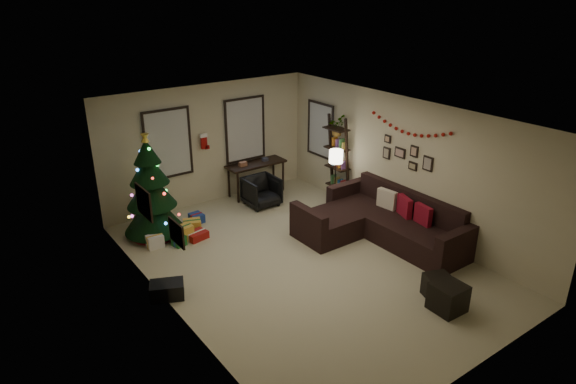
# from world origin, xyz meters

# --- Properties ---
(floor) EXTENTS (7.00, 7.00, 0.00)m
(floor) POSITION_xyz_m (0.00, 0.00, 0.00)
(floor) COLOR #B6AD89
(floor) RESTS_ON ground
(ceiling) EXTENTS (7.00, 7.00, 0.00)m
(ceiling) POSITION_xyz_m (0.00, 0.00, 2.70)
(ceiling) COLOR white
(ceiling) RESTS_ON floor
(wall_back) EXTENTS (5.00, 0.00, 5.00)m
(wall_back) POSITION_xyz_m (0.00, 3.50, 1.35)
(wall_back) COLOR beige
(wall_back) RESTS_ON floor
(wall_front) EXTENTS (5.00, 0.00, 5.00)m
(wall_front) POSITION_xyz_m (0.00, -3.50, 1.35)
(wall_front) COLOR beige
(wall_front) RESTS_ON floor
(wall_left) EXTENTS (0.00, 7.00, 7.00)m
(wall_left) POSITION_xyz_m (-2.50, 0.00, 1.35)
(wall_left) COLOR beige
(wall_left) RESTS_ON floor
(wall_right) EXTENTS (0.00, 7.00, 7.00)m
(wall_right) POSITION_xyz_m (2.50, 0.00, 1.35)
(wall_right) COLOR beige
(wall_right) RESTS_ON floor
(window_back_left) EXTENTS (1.05, 0.06, 1.50)m
(window_back_left) POSITION_xyz_m (-0.95, 3.47, 1.55)
(window_back_left) COLOR #728CB2
(window_back_left) RESTS_ON wall_back
(window_back_right) EXTENTS (1.05, 0.06, 1.50)m
(window_back_right) POSITION_xyz_m (0.95, 3.47, 1.55)
(window_back_right) COLOR #728CB2
(window_back_right) RESTS_ON wall_back
(window_right_wall) EXTENTS (0.06, 0.90, 1.30)m
(window_right_wall) POSITION_xyz_m (2.47, 2.55, 1.50)
(window_right_wall) COLOR #728CB2
(window_right_wall) RESTS_ON wall_right
(christmas_tree) EXTENTS (1.17, 1.17, 2.18)m
(christmas_tree) POSITION_xyz_m (-1.74, 2.60, 0.90)
(christmas_tree) COLOR black
(christmas_tree) RESTS_ON floor
(presents) EXTENTS (1.50, 1.01, 0.30)m
(presents) POSITION_xyz_m (-1.41, 2.23, 0.12)
(presents) COLOR navy
(presents) RESTS_ON floor
(sofa) EXTENTS (2.10, 3.04, 0.92)m
(sofa) POSITION_xyz_m (1.81, -0.12, 0.30)
(sofa) COLOR black
(sofa) RESTS_ON floor
(pillow_red_a) EXTENTS (0.16, 0.41, 0.40)m
(pillow_red_a) POSITION_xyz_m (2.21, -0.83, 0.64)
(pillow_red_a) COLOR maroon
(pillow_red_a) RESTS_ON sofa
(pillow_red_b) EXTENTS (0.25, 0.44, 0.42)m
(pillow_red_b) POSITION_xyz_m (2.21, -0.37, 0.64)
(pillow_red_b) COLOR maroon
(pillow_red_b) RESTS_ON sofa
(pillow_cream) EXTENTS (0.17, 0.43, 0.42)m
(pillow_cream) POSITION_xyz_m (2.21, 0.10, 0.63)
(pillow_cream) COLOR beige
(pillow_cream) RESTS_ON sofa
(ottoman_near) EXTENTS (0.49, 0.49, 0.45)m
(ottoman_near) POSITION_xyz_m (0.91, -2.46, 0.22)
(ottoman_near) COLOR black
(ottoman_near) RESTS_ON floor
(ottoman_far) EXTENTS (0.52, 0.52, 0.38)m
(ottoman_far) POSITION_xyz_m (1.07, -2.16, 0.19)
(ottoman_far) COLOR black
(ottoman_far) RESTS_ON floor
(desk) EXTENTS (1.44, 0.51, 0.78)m
(desk) POSITION_xyz_m (1.08, 3.22, 0.68)
(desk) COLOR black
(desk) RESTS_ON floor
(desk_chair) EXTENTS (0.66, 0.62, 0.67)m
(desk_chair) POSITION_xyz_m (0.80, 2.57, 0.34)
(desk_chair) COLOR black
(desk_chair) RESTS_ON floor
(bookshelf) EXTENTS (0.30, 0.59, 2.04)m
(bookshelf) POSITION_xyz_m (2.30, 1.71, 0.98)
(bookshelf) COLOR black
(bookshelf) RESTS_ON floor
(potted_plant) EXTENTS (0.69, 0.69, 0.58)m
(potted_plant) POSITION_xyz_m (2.30, 1.80, 1.85)
(potted_plant) COLOR #4C4C4C
(potted_plant) RESTS_ON bookshelf
(floor_lamp) EXTENTS (0.29, 0.29, 1.40)m
(floor_lamp) POSITION_xyz_m (1.95, 1.40, 1.17)
(floor_lamp) COLOR black
(floor_lamp) RESTS_ON floor
(art_map) EXTENTS (0.04, 0.60, 0.50)m
(art_map) POSITION_xyz_m (-2.48, 0.92, 1.50)
(art_map) COLOR black
(art_map) RESTS_ON wall_left
(art_abstract) EXTENTS (0.04, 0.45, 0.35)m
(art_abstract) POSITION_xyz_m (-2.48, -0.29, 1.46)
(art_abstract) COLOR black
(art_abstract) RESTS_ON wall_left
(gallery) EXTENTS (0.03, 1.25, 0.54)m
(gallery) POSITION_xyz_m (2.48, -0.07, 1.57)
(gallery) COLOR black
(gallery) RESTS_ON wall_right
(garland) EXTENTS (0.08, 1.90, 0.30)m
(garland) POSITION_xyz_m (2.45, -0.09, 2.14)
(garland) COLOR #A5140C
(garland) RESTS_ON wall_right
(stocking_left) EXTENTS (0.20, 0.05, 0.36)m
(stocking_left) POSITION_xyz_m (-0.14, 3.39, 1.48)
(stocking_left) COLOR #990F0C
(stocking_left) RESTS_ON wall_back
(stocking_right) EXTENTS (0.20, 0.05, 0.36)m
(stocking_right) POSITION_xyz_m (0.19, 3.54, 1.53)
(stocking_right) COLOR #990F0C
(stocking_right) RESTS_ON wall_back
(storage_bin) EXTENTS (0.63, 0.54, 0.27)m
(storage_bin) POSITION_xyz_m (-2.45, 0.40, 0.13)
(storage_bin) COLOR black
(storage_bin) RESTS_ON floor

